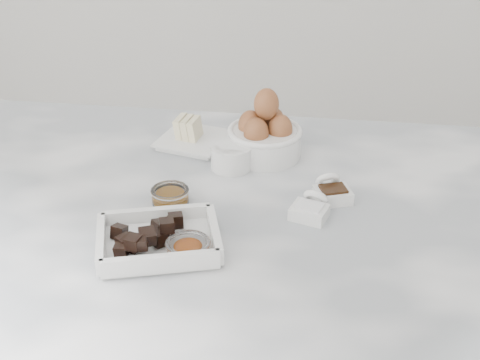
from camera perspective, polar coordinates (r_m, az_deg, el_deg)
name	(u,v)px	position (r m, az deg, el deg)	size (l,w,h in m)	color
marble_slab	(226,218)	(1.15, -1.20, -3.26)	(1.20, 0.80, 0.04)	white
chocolate_dish	(158,237)	(1.03, -6.98, -4.89)	(0.22, 0.19, 0.05)	white
butter_plate	(193,136)	(1.35, -4.05, 3.77)	(0.16, 0.16, 0.05)	white
sugar_ramekin	(231,156)	(1.25, -0.75, 2.06)	(0.08, 0.08, 0.05)	white
egg_bowl	(265,135)	(1.29, 2.13, 3.90)	(0.15, 0.15, 0.14)	white
honey_bowl	(170,196)	(1.15, -5.98, -1.35)	(0.07, 0.07, 0.03)	white
zest_bowl	(188,249)	(1.02, -4.46, -5.87)	(0.07, 0.07, 0.03)	white
vanilla_spoon	(331,191)	(1.17, 7.80, -0.93)	(0.07, 0.09, 0.05)	white
salt_spoon	(311,208)	(1.12, 6.07, -2.40)	(0.07, 0.08, 0.04)	white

